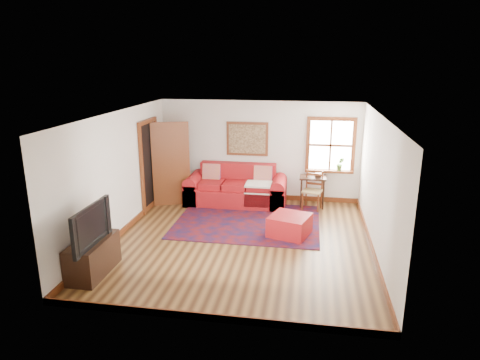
% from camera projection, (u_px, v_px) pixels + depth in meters
% --- Properties ---
extents(ground, '(5.50, 5.50, 0.00)m').
position_uv_depth(ground, '(242.00, 241.00, 8.47)').
color(ground, '#3F2511').
rests_on(ground, ground).
extents(room_envelope, '(5.04, 5.54, 2.52)m').
position_uv_depth(room_envelope, '(242.00, 160.00, 8.04)').
color(room_envelope, silver).
rests_on(room_envelope, ground).
extents(window, '(1.18, 0.20, 1.38)m').
position_uv_depth(window, '(332.00, 151.00, 10.40)').
color(window, white).
rests_on(window, ground).
extents(doorway, '(0.89, 1.08, 2.14)m').
position_uv_depth(doorway, '(163.00, 163.00, 10.22)').
color(doorway, black).
rests_on(doorway, ground).
extents(framed_artwork, '(1.05, 0.07, 0.85)m').
position_uv_depth(framed_artwork, '(247.00, 139.00, 10.67)').
color(framed_artwork, brown).
rests_on(framed_artwork, ground).
extents(persian_rug, '(3.12, 2.49, 0.02)m').
position_uv_depth(persian_rug, '(248.00, 221.00, 9.46)').
color(persian_rug, '#5A0C0C').
rests_on(persian_rug, ground).
extents(red_leather_sofa, '(2.45, 1.01, 0.96)m').
position_uv_depth(red_leather_sofa, '(236.00, 191.00, 10.62)').
color(red_leather_sofa, '#A21519').
rests_on(red_leather_sofa, ground).
extents(red_ottoman, '(0.94, 0.94, 0.43)m').
position_uv_depth(red_ottoman, '(290.00, 225.00, 8.68)').
color(red_ottoman, '#A21519').
rests_on(red_ottoman, ground).
extents(side_table, '(0.63, 0.47, 0.75)m').
position_uv_depth(side_table, '(313.00, 182.00, 10.30)').
color(side_table, black).
rests_on(side_table, ground).
extents(ladder_back_chair, '(0.51, 0.50, 0.92)m').
position_uv_depth(ladder_back_chair, '(313.00, 189.00, 10.15)').
color(ladder_back_chair, tan).
rests_on(ladder_back_chair, ground).
extents(media_cabinet, '(0.49, 1.08, 0.60)m').
position_uv_depth(media_cabinet, '(93.00, 257.00, 7.11)').
color(media_cabinet, black).
rests_on(media_cabinet, ground).
extents(television, '(0.15, 1.17, 0.67)m').
position_uv_depth(television, '(85.00, 225.00, 6.77)').
color(television, black).
rests_on(television, media_cabinet).
extents(candle_hurricane, '(0.12, 0.12, 0.18)m').
position_uv_depth(candle_hurricane, '(104.00, 228.00, 7.34)').
color(candle_hurricane, silver).
rests_on(candle_hurricane, media_cabinet).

